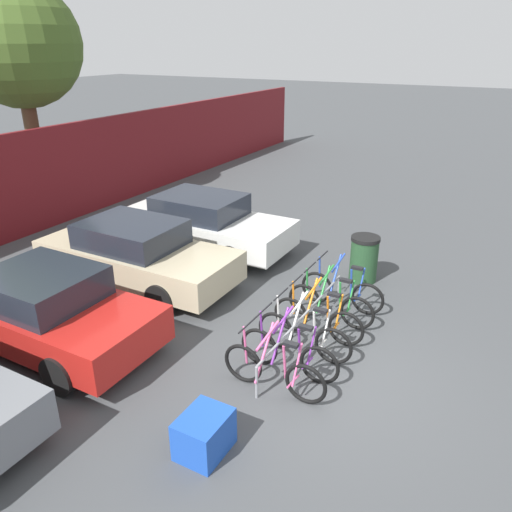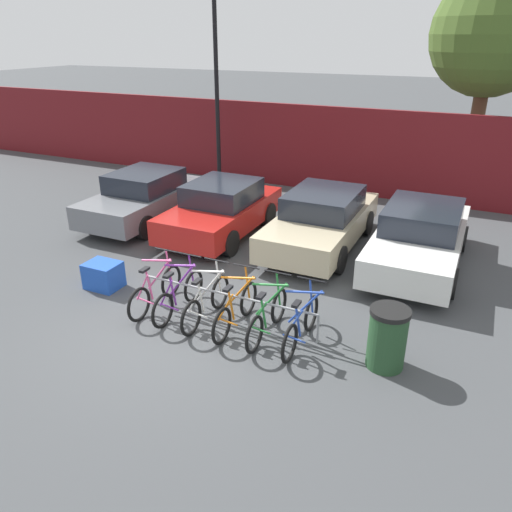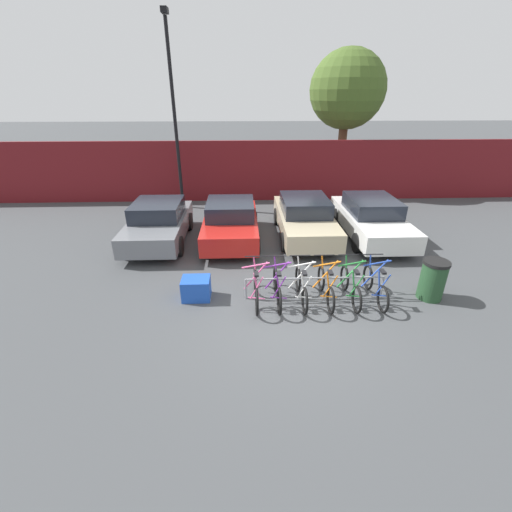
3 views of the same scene
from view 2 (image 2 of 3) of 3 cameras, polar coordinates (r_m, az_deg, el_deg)
ground_plane at (r=9.22m, az=-9.39°, el=-8.23°), size 120.00×120.00×0.00m
hoarding_wall at (r=16.84m, az=8.85°, el=11.87°), size 36.00×0.16×2.76m
bike_rack at (r=9.12m, az=-3.28°, el=-4.78°), size 3.51×0.04×0.57m
bicycle_pink at (r=9.78m, az=-11.39°, el=-3.83°), size 0.68×1.71×1.05m
bicycle_purple at (r=9.50m, az=-8.82°, el=-4.49°), size 0.68×1.71×1.05m
bicycle_white at (r=9.22m, az=-5.72°, el=-5.28°), size 0.68×1.71×1.05m
bicycle_orange at (r=8.96m, az=-2.33°, el=-6.11°), size 0.68×1.71×1.05m
bicycle_green at (r=8.73m, az=1.31°, el=-6.98°), size 0.68×1.71×1.05m
bicycle_blue at (r=8.53m, az=5.18°, el=-7.88°), size 0.68×1.71×1.05m
car_grey at (r=14.39m, az=-12.63°, el=6.61°), size 1.91×4.00×1.40m
car_red at (r=13.06m, az=-3.98°, el=5.36°), size 1.91×3.90×1.40m
car_beige at (r=12.38m, az=7.53°, el=4.13°), size 1.91×4.41×1.40m
car_white at (r=11.82m, az=18.21°, el=2.10°), size 1.91×4.47×1.40m
lamp_post at (r=17.02m, az=-4.61°, el=21.53°), size 0.24×0.44×7.52m
trash_bin at (r=8.19m, az=14.78°, el=-9.03°), size 0.63×0.63×1.03m
cargo_crate at (r=10.86m, az=-17.04°, el=-2.11°), size 0.70×0.56×0.55m
tree_behind_hoarding at (r=17.63m, az=25.34°, el=21.79°), size 3.62×3.62×6.66m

